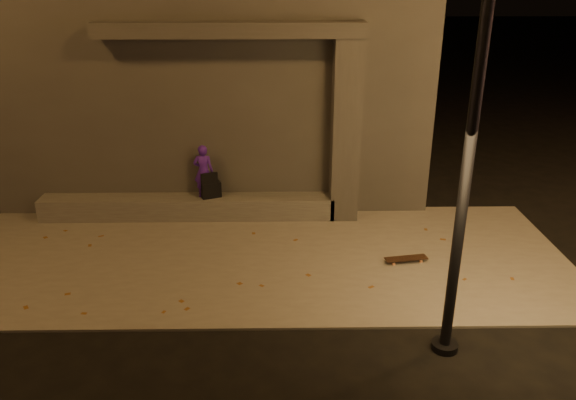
{
  "coord_description": "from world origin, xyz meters",
  "views": [
    {
      "loc": [
        0.4,
        -6.93,
        4.77
      ],
      "look_at": [
        0.54,
        2.0,
        1.12
      ],
      "focal_mm": 35.0,
      "sensor_mm": 36.0,
      "label": 1
    }
  ],
  "objects_px": {
    "skateboard": "(406,259)",
    "street_lamp_0": "(485,29)",
    "column": "(346,132)",
    "skateboarder": "(203,171)",
    "backpack": "(211,188)"
  },
  "relations": [
    {
      "from": "column",
      "to": "street_lamp_0",
      "type": "distance_m",
      "value": 5.08
    },
    {
      "from": "backpack",
      "to": "skateboard",
      "type": "height_order",
      "value": "backpack"
    },
    {
      "from": "column",
      "to": "skateboard",
      "type": "relative_size",
      "value": 4.66
    },
    {
      "from": "skateboarder",
      "to": "street_lamp_0",
      "type": "relative_size",
      "value": 0.15
    },
    {
      "from": "skateboarder",
      "to": "skateboard",
      "type": "xyz_separation_m",
      "value": [
        3.74,
        -2.02,
        -0.93
      ]
    },
    {
      "from": "column",
      "to": "skateboarder",
      "type": "xyz_separation_m",
      "value": [
        -2.84,
        0.0,
        -0.8
      ]
    },
    {
      "from": "skateboard",
      "to": "street_lamp_0",
      "type": "xyz_separation_m",
      "value": [
        0.02,
        -2.39,
        4.08
      ]
    },
    {
      "from": "column",
      "to": "backpack",
      "type": "bearing_deg",
      "value": 180.0
    },
    {
      "from": "skateboarder",
      "to": "backpack",
      "type": "distance_m",
      "value": 0.38
    },
    {
      "from": "column",
      "to": "street_lamp_0",
      "type": "xyz_separation_m",
      "value": [
        0.93,
        -4.41,
        2.35
      ]
    },
    {
      "from": "skateboarder",
      "to": "backpack",
      "type": "bearing_deg",
      "value": -178.01
    },
    {
      "from": "skateboard",
      "to": "street_lamp_0",
      "type": "bearing_deg",
      "value": -99.37
    },
    {
      "from": "column",
      "to": "street_lamp_0",
      "type": "relative_size",
      "value": 0.49
    },
    {
      "from": "column",
      "to": "skateboarder",
      "type": "relative_size",
      "value": 3.27
    },
    {
      "from": "skateboarder",
      "to": "skateboard",
      "type": "relative_size",
      "value": 1.42
    }
  ]
}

